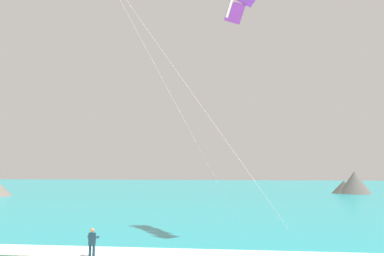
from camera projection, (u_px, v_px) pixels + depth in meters
The scene contains 4 objects.
sea at pixel (198, 190), 80.04m from camera, with size 200.00×120.00×0.20m, color teal.
surf_foam at pixel (88, 252), 21.74m from camera, with size 200.00×2.58×0.04m, color white.
kitesurfer at pixel (92, 243), 20.50m from camera, with size 0.55×0.53×1.69m.
headland_right at pixel (352, 184), 69.08m from camera, with size 6.73×6.16×4.07m.
Camera 1 is at (8.26, -10.21, 4.84)m, focal length 37.26 mm.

